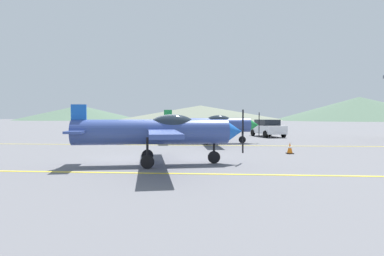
{
  "coord_description": "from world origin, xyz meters",
  "views": [
    {
      "loc": [
        2.8,
        -14.1,
        1.93
      ],
      "look_at": [
        1.19,
        6.0,
        1.2
      ],
      "focal_mm": 30.06,
      "sensor_mm": 36.0,
      "label": 1
    }
  ],
  "objects_px": {
    "car_sedan": "(268,128)",
    "traffic_cone_front": "(290,148)",
    "airplane_near": "(159,131)",
    "airplane_mid": "(211,125)"
  },
  "relations": [
    {
      "from": "airplane_near",
      "to": "traffic_cone_front",
      "type": "height_order",
      "value": "airplane_near"
    },
    {
      "from": "car_sedan",
      "to": "traffic_cone_front",
      "type": "relative_size",
      "value": 7.86
    },
    {
      "from": "airplane_mid",
      "to": "traffic_cone_front",
      "type": "height_order",
      "value": "airplane_mid"
    },
    {
      "from": "car_sedan",
      "to": "traffic_cone_front",
      "type": "xyz_separation_m",
      "value": [
        -1.02,
        -14.14,
        -0.56
      ]
    },
    {
      "from": "airplane_near",
      "to": "airplane_mid",
      "type": "bearing_deg",
      "value": 79.62
    },
    {
      "from": "airplane_mid",
      "to": "airplane_near",
      "type": "bearing_deg",
      "value": -100.38
    },
    {
      "from": "airplane_near",
      "to": "traffic_cone_front",
      "type": "relative_size",
      "value": 13.52
    },
    {
      "from": "car_sedan",
      "to": "traffic_cone_front",
      "type": "height_order",
      "value": "car_sedan"
    },
    {
      "from": "airplane_near",
      "to": "traffic_cone_front",
      "type": "bearing_deg",
      "value": 34.65
    },
    {
      "from": "airplane_near",
      "to": "airplane_mid",
      "type": "relative_size",
      "value": 1.0
    }
  ]
}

